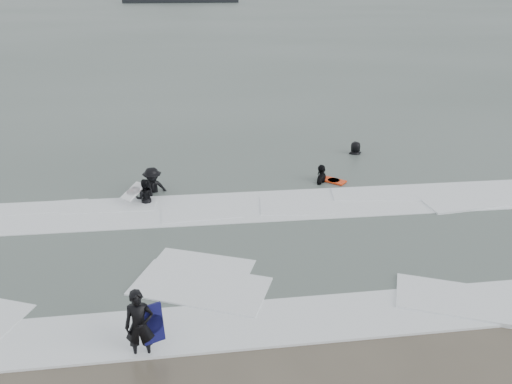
{
  "coord_description": "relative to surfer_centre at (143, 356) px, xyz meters",
  "views": [
    {
      "loc": [
        -1.78,
        -10.54,
        8.11
      ],
      "look_at": [
        0.0,
        5.0,
        1.1
      ],
      "focal_mm": 35.0,
      "sensor_mm": 36.0,
      "label": 1
    }
  ],
  "objects": [
    {
      "name": "surfer_wading",
      "position": [
        -0.65,
        8.29,
        0.0
      ],
      "size": [
        0.76,
        0.6,
        1.54
      ],
      "primitive_type": "imported",
      "rotation": [
        0.0,
        0.0,
        3.17
      ],
      "color": "black",
      "rests_on": "ground"
    },
    {
      "name": "sea",
      "position": [
        3.34,
        81.42,
        0.06
      ],
      "size": [
        320.0,
        320.0,
        0.0
      ],
      "primitive_type": "plane",
      "color": "#47544C",
      "rests_on": "ground"
    },
    {
      "name": "ground",
      "position": [
        3.34,
        1.42,
        0.0
      ],
      "size": [
        320.0,
        320.0,
        0.0
      ],
      "primitive_type": "plane",
      "color": "brown",
      "rests_on": "ground"
    },
    {
      "name": "surf_foam",
      "position": [
        3.34,
        5.12,
        0.04
      ],
      "size": [
        30.03,
        9.06,
        0.09
      ],
      "color": "white",
      "rests_on": "ground"
    },
    {
      "name": "bodyboards",
      "position": [
        2.07,
        5.97,
        0.5
      ],
      "size": [
        8.98,
        10.01,
        1.25
      ],
      "color": "#0F0F48",
      "rests_on": "ground"
    },
    {
      "name": "surfer_right_far",
      "position": [
        8.81,
        12.65,
        0.0
      ],
      "size": [
        0.94,
        0.67,
        1.8
      ],
      "primitive_type": "imported",
      "rotation": [
        0.0,
        0.0,
        -3.03
      ],
      "color": "black",
      "rests_on": "ground"
    },
    {
      "name": "surfer_breaker",
      "position": [
        -0.42,
        9.13,
        0.0
      ],
      "size": [
        1.38,
        0.95,
        1.96
      ],
      "primitive_type": "imported",
      "rotation": [
        0.0,
        0.0,
        0.19
      ],
      "color": "black",
      "rests_on": "ground"
    },
    {
      "name": "surfer_right_near",
      "position": [
        6.42,
        9.52,
        0.0
      ],
      "size": [
        0.98,
        1.22,
        1.94
      ],
      "primitive_type": "imported",
      "rotation": [
        0.0,
        0.0,
        -2.09
      ],
      "color": "black",
      "rests_on": "ground"
    },
    {
      "name": "surfer_centre",
      "position": [
        0.0,
        0.0,
        0.0
      ],
      "size": [
        0.67,
        0.45,
        1.79
      ],
      "primitive_type": "imported",
      "rotation": [
        0.0,
        0.0,
        0.03
      ],
      "color": "black",
      "rests_on": "ground"
    }
  ]
}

